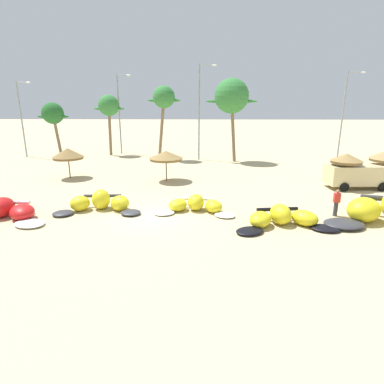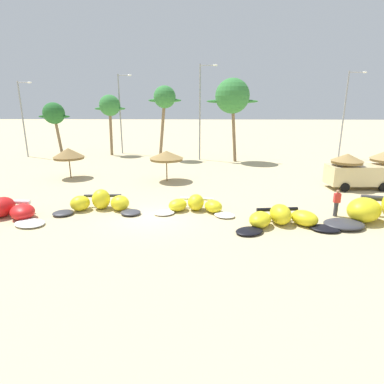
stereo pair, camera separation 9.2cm
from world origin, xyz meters
name	(u,v)px [view 2 (the right image)]	position (x,y,z in m)	size (l,w,h in m)	color
ground_plane	(151,217)	(0.00, 0.00, 0.00)	(260.00, 260.00, 0.00)	#C6B284
kite_left	(100,203)	(-3.37, 1.14, 0.48)	(5.56, 2.65, 1.26)	#333338
kite_left_of_center	(195,205)	(2.59, 1.12, 0.39)	(5.12, 2.55, 1.01)	white
kite_center	(282,218)	(7.36, -1.09, 0.42)	(5.83, 3.05, 1.10)	black
beach_umbrella_near_van	(68,154)	(-8.91, 9.94, 2.22)	(2.71, 2.71, 2.71)	brown
beach_umbrella_middle	(166,156)	(-0.09, 9.10, 2.21)	(2.90, 2.90, 2.62)	brown
beach_umbrella_near_palms	(347,159)	(14.15, 7.00, 2.39)	(2.40, 2.40, 2.77)	brown
parked_van	(357,175)	(15.16, 7.14, 1.09)	(4.91, 2.35, 1.84)	beige
person_near_kites	(337,203)	(10.89, 0.55, 0.82)	(0.36, 0.24, 1.62)	#383842
palm_leftmost	(54,114)	(-15.83, 22.66, 5.27)	(4.03, 2.68, 6.72)	#7F6647
palm_left	(110,107)	(-8.85, 23.39, 6.19)	(3.96, 2.64, 7.65)	#7F6647
palm_left_of_gap	(165,99)	(-1.45, 20.10, 7.07)	(3.82, 2.55, 8.54)	#7F6647
palm_center_left	(232,97)	(6.25, 19.07, 7.28)	(5.74, 3.83, 9.26)	#7F6647
lamppost_west	(23,116)	(-19.21, 21.65, 5.12)	(1.82, 0.24, 9.15)	gray
lamppost_west_center	(121,111)	(-7.83, 24.89, 5.67)	(1.87, 0.24, 10.22)	gray
lamppost_east_center	(201,108)	(2.78, 20.18, 6.00)	(2.06, 0.24, 10.82)	gray
lamppost_east	(346,111)	(20.03, 21.80, 5.69)	(2.14, 0.24, 10.19)	gray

